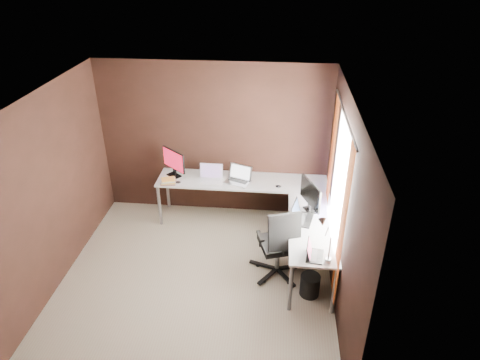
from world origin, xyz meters
name	(u,v)px	position (x,y,z in m)	size (l,w,h in m)	color
room	(220,198)	(0.34, 0.07, 1.28)	(3.60, 3.60, 2.50)	tan
desk	(264,200)	(0.84, 1.04, 0.68)	(2.65, 2.25, 0.73)	white
drawer_pedestal	(302,219)	(1.43, 1.15, 0.30)	(0.42, 0.50, 0.60)	white
monitor_left	(174,162)	(-0.61, 1.55, 0.98)	(0.41, 0.34, 0.44)	black
monitor_right	(310,195)	(1.48, 0.73, 0.99)	(0.25, 0.51, 0.45)	black
laptop_white	(211,177)	(-0.01, 1.47, 0.78)	(0.36, 0.26, 0.24)	white
laptop_silver	(239,178)	(0.42, 1.47, 0.78)	(0.44, 0.38, 0.25)	silver
laptop_black_big	(300,216)	(1.35, 0.51, 0.78)	(0.33, 0.41, 0.24)	black
laptop_black_small	(313,253)	(1.48, -0.26, 0.77)	(0.23, 0.30, 0.19)	black
book_stack	(168,181)	(-0.65, 1.30, 0.76)	(0.26, 0.23, 0.07)	#93634F
mouse_left	(178,182)	(-0.50, 1.31, 0.75)	(0.09, 0.06, 0.03)	black
mouse_corner	(278,186)	(1.04, 1.34, 0.75)	(0.09, 0.06, 0.03)	black
desk_lamp	(325,235)	(1.59, -0.28, 1.07)	(0.18, 0.21, 0.55)	slate
office_chair	(278,255)	(1.09, 0.24, 0.31)	(0.60, 0.63, 1.07)	black
wastebasket	(310,285)	(1.50, -0.11, 0.15)	(0.25, 0.25, 0.29)	black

